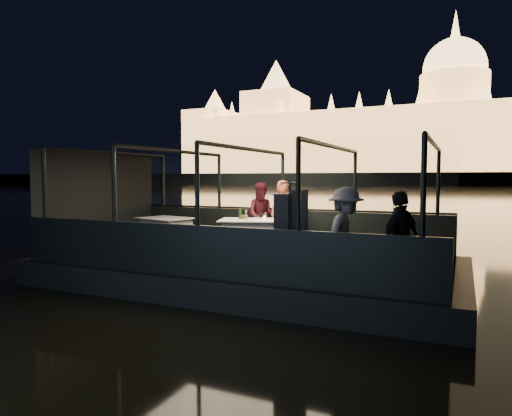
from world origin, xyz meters
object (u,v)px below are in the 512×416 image
at_px(chair_port_right, 286,232).
at_px(person_woman_coral, 283,218).
at_px(dining_table_central, 252,236).
at_px(chair_port_left, 255,230).
at_px(dining_table_aft, 166,230).
at_px(person_man_maroon, 262,217).
at_px(wine_bottle, 240,213).
at_px(passenger_stripe, 346,232).
at_px(coat_stand, 290,226).
at_px(passenger_dark, 401,234).

xyz_separation_m(chair_port_right, person_woman_coral, (-0.16, 0.19, 0.30)).
distance_m(dining_table_central, chair_port_left, 0.60).
relative_size(dining_table_aft, person_man_maroon, 0.84).
relative_size(chair_port_right, person_woman_coral, 0.57).
xyz_separation_m(dining_table_central, person_woman_coral, (0.44, 0.82, 0.36)).
height_order(person_man_maroon, wine_bottle, person_man_maroon).
distance_m(dining_table_aft, passenger_stripe, 5.65).
height_order(coat_stand, person_woman_coral, coat_stand).
xyz_separation_m(chair_port_right, passenger_stripe, (2.05, -2.78, 0.40)).
distance_m(chair_port_left, passenger_dark, 4.55).
distance_m(chair_port_left, person_woman_coral, 0.73).
relative_size(dining_table_aft, passenger_dark, 0.88).
bearing_deg(chair_port_left, coat_stand, -37.90).
bearing_deg(dining_table_central, person_man_maroon, 96.60).
bearing_deg(person_woman_coral, chair_port_left, -177.67).
bearing_deg(person_woman_coral, passenger_stripe, -73.60).
bearing_deg(coat_stand, person_woman_coral, 112.94).
distance_m(dining_table_aft, chair_port_right, 3.11).
distance_m(dining_table_central, chair_port_right, 0.86).
xyz_separation_m(coat_stand, person_man_maroon, (-1.81, 2.99, -0.15)).
bearing_deg(person_woman_coral, passenger_dark, -64.03).
relative_size(dining_table_central, wine_bottle, 4.90).
relative_size(chair_port_left, passenger_stripe, 0.54).
height_order(chair_port_left, person_woman_coral, person_woman_coral).
distance_m(person_woman_coral, passenger_dark, 4.22).
relative_size(dining_table_central, person_man_maroon, 0.91).
xyz_separation_m(chair_port_right, person_man_maroon, (-0.69, 0.17, 0.30)).
xyz_separation_m(coat_stand, wine_bottle, (-1.99, 2.15, 0.02)).
bearing_deg(person_man_maroon, wine_bottle, -123.98).
bearing_deg(chair_port_left, passenger_dark, -18.43).
bearing_deg(passenger_stripe, coat_stand, 96.24).
bearing_deg(dining_table_aft, dining_table_central, -3.79).
bearing_deg(passenger_stripe, person_woman_coral, 40.42).
bearing_deg(coat_stand, dining_table_central, 127.98).
bearing_deg(passenger_stripe, chair_port_left, 49.90).
relative_size(person_woman_coral, passenger_stripe, 1.06).
bearing_deg(chair_port_left, wine_bottle, -81.60).
bearing_deg(coat_stand, chair_port_left, 124.43).
bearing_deg(dining_table_aft, wine_bottle, -5.37).
height_order(chair_port_left, passenger_dark, passenger_dark).
relative_size(dining_table_central, dining_table_aft, 1.09).
bearing_deg(coat_stand, dining_table_aft, 150.64).
xyz_separation_m(dining_table_aft, chair_port_right, (3.08, 0.46, 0.06)).
bearing_deg(person_man_maroon, passenger_stripe, -68.75).
relative_size(person_man_maroon, wine_bottle, 5.38).
relative_size(coat_stand, passenger_stripe, 1.07).
xyz_separation_m(person_man_maroon, passenger_stripe, (2.74, -2.95, 0.10)).
height_order(chair_port_right, passenger_dark, passenger_dark).
distance_m(chair_port_left, chair_port_right, 0.77).
xyz_separation_m(passenger_stripe, passenger_dark, (0.83, 0.05, 0.00)).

